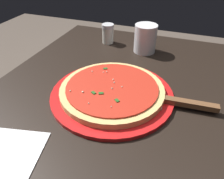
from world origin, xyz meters
TOP-DOWN VIEW (x-y plane):
  - restaurant_table at (0.00, 0.00)m, footprint 0.86×0.73m
  - serving_plate at (-0.03, 0.02)m, footprint 0.32×0.32m
  - pizza at (-0.03, 0.02)m, footprint 0.27×0.27m
  - pizza_server at (-0.02, -0.14)m, footprint 0.08×0.22m
  - cup_tall_drink at (0.26, 0.00)m, footprint 0.08×0.08m
  - napkin_folded_right at (-0.30, 0.14)m, footprint 0.17×0.15m
  - parmesan_shaker at (0.29, 0.15)m, footprint 0.05×0.05m

SIDE VIEW (x-z plane):
  - restaurant_table at x=0.00m, z-range 0.21..0.93m
  - napkin_folded_right at x=-0.30m, z-range 0.73..0.73m
  - serving_plate at x=-0.03m, z-range 0.73..0.74m
  - pizza_server at x=-0.02m, z-range 0.74..0.75m
  - pizza at x=-0.03m, z-range 0.74..0.76m
  - parmesan_shaker at x=0.29m, z-range 0.73..0.80m
  - cup_tall_drink at x=0.26m, z-range 0.73..0.83m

